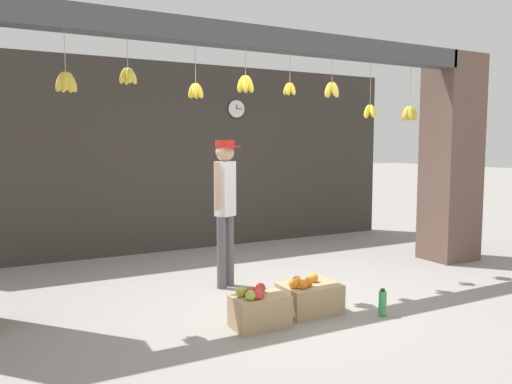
# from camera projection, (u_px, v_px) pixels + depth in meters

# --- Properties ---
(ground_plane) EXTENTS (60.00, 60.00, 0.00)m
(ground_plane) POSITION_uv_depth(u_px,v_px,m) (273.00, 293.00, 5.69)
(ground_plane) COLOR gray
(shop_back_wall) EXTENTS (7.63, 0.12, 2.97)m
(shop_back_wall) POSITION_uv_depth(u_px,v_px,m) (187.00, 157.00, 8.02)
(shop_back_wall) COLOR #38332D
(shop_back_wall) RESTS_ON ground_plane
(shop_pillar_right) EXTENTS (0.70, 0.60, 2.97)m
(shop_pillar_right) POSITION_uv_depth(u_px,v_px,m) (451.00, 159.00, 7.27)
(shop_pillar_right) COLOR brown
(shop_pillar_right) RESTS_ON ground_plane
(storefront_awning) EXTENTS (5.73, 0.31, 0.98)m
(storefront_awning) POSITION_uv_depth(u_px,v_px,m) (268.00, 45.00, 5.53)
(storefront_awning) COLOR #4C4C51
(shopkeeper) EXTENTS (0.32, 0.31, 1.74)m
(shopkeeper) POSITION_uv_depth(u_px,v_px,m) (225.00, 200.00, 5.86)
(shopkeeper) COLOR #56565B
(shopkeeper) RESTS_ON ground_plane
(fruit_crate_oranges) EXTENTS (0.57, 0.43, 0.38)m
(fruit_crate_oranges) POSITION_uv_depth(u_px,v_px,m) (309.00, 297.00, 5.04)
(fruit_crate_oranges) COLOR tan
(fruit_crate_oranges) RESTS_ON ground_plane
(fruit_crate_apples) EXTENTS (0.52, 0.33, 0.39)m
(fruit_crate_apples) POSITION_uv_depth(u_px,v_px,m) (259.00, 309.00, 4.63)
(fruit_crate_apples) COLOR tan
(fruit_crate_apples) RESTS_ON ground_plane
(water_bottle) EXTENTS (0.08, 0.08, 0.28)m
(water_bottle) POSITION_uv_depth(u_px,v_px,m) (382.00, 303.00, 4.93)
(water_bottle) COLOR #38934C
(water_bottle) RESTS_ON ground_plane
(wall_clock) EXTENTS (0.30, 0.03, 0.30)m
(wall_clock) POSITION_uv_depth(u_px,v_px,m) (236.00, 109.00, 8.27)
(wall_clock) COLOR black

